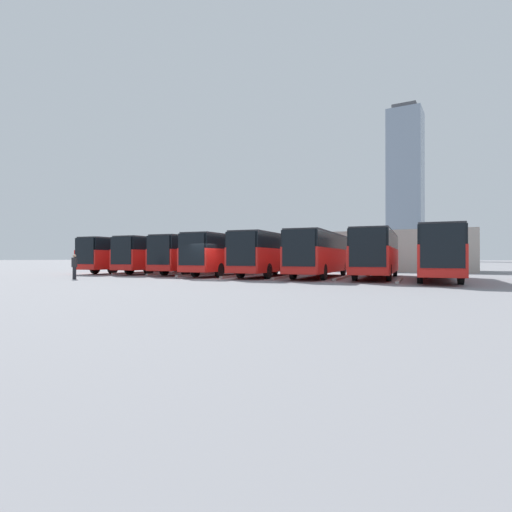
{
  "coord_description": "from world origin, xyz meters",
  "views": [
    {
      "loc": [
        -16.71,
        22.93,
        1.47
      ],
      "look_at": [
        -0.33,
        -6.11,
        1.65
      ],
      "focal_mm": 28.0,
      "sensor_mm": 36.0,
      "label": 1
    }
  ],
  "objects_px": {
    "bus_0": "(437,252)",
    "bus_7": "(131,254)",
    "pedestrian": "(74,266)",
    "bus_6": "(164,254)",
    "bus_2": "(321,253)",
    "bus_5": "(198,254)",
    "bus_4": "(229,253)",
    "bus_3": "(272,253)",
    "bus_1": "(377,253)"
  },
  "relations": [
    {
      "from": "bus_0",
      "to": "bus_2",
      "type": "height_order",
      "value": "same"
    },
    {
      "from": "bus_2",
      "to": "bus_6",
      "type": "distance_m",
      "value": 16.25
    },
    {
      "from": "bus_4",
      "to": "bus_6",
      "type": "relative_size",
      "value": 1.0
    },
    {
      "from": "bus_1",
      "to": "bus_3",
      "type": "xyz_separation_m",
      "value": [
        8.12,
        0.93,
        0.0
      ]
    },
    {
      "from": "bus_6",
      "to": "pedestrian",
      "type": "bearing_deg",
      "value": 93.63
    },
    {
      "from": "bus_7",
      "to": "pedestrian",
      "type": "xyz_separation_m",
      "value": [
        -6.29,
        11.03,
        -0.94
      ]
    },
    {
      "from": "bus_3",
      "to": "bus_6",
      "type": "distance_m",
      "value": 12.21
    },
    {
      "from": "bus_1",
      "to": "bus_4",
      "type": "distance_m",
      "value": 12.23
    },
    {
      "from": "bus_1",
      "to": "bus_4",
      "type": "xyz_separation_m",
      "value": [
        12.18,
        1.04,
        0.0
      ]
    },
    {
      "from": "bus_2",
      "to": "pedestrian",
      "type": "relative_size",
      "value": 7.18
    },
    {
      "from": "bus_3",
      "to": "bus_4",
      "type": "relative_size",
      "value": 1.0
    },
    {
      "from": "bus_0",
      "to": "bus_7",
      "type": "distance_m",
      "value": 28.43
    },
    {
      "from": "bus_6",
      "to": "pedestrian",
      "type": "xyz_separation_m",
      "value": [
        -2.23,
        11.45,
        -0.94
      ]
    },
    {
      "from": "bus_0",
      "to": "bus_7",
      "type": "height_order",
      "value": "same"
    },
    {
      "from": "bus_5",
      "to": "bus_7",
      "type": "bearing_deg",
      "value": -3.88
    },
    {
      "from": "bus_3",
      "to": "bus_5",
      "type": "bearing_deg",
      "value": -13.43
    },
    {
      "from": "bus_0",
      "to": "bus_2",
      "type": "xyz_separation_m",
      "value": [
        8.12,
        -0.32,
        0.0
      ]
    },
    {
      "from": "bus_2",
      "to": "bus_5",
      "type": "distance_m",
      "value": 12.2
    },
    {
      "from": "bus_1",
      "to": "pedestrian",
      "type": "height_order",
      "value": "bus_1"
    },
    {
      "from": "bus_4",
      "to": "bus_6",
      "type": "height_order",
      "value": "same"
    },
    {
      "from": "bus_2",
      "to": "bus_3",
      "type": "relative_size",
      "value": 1.0
    },
    {
      "from": "bus_3",
      "to": "bus_0",
      "type": "bearing_deg",
      "value": 172.19
    },
    {
      "from": "bus_3",
      "to": "bus_6",
      "type": "height_order",
      "value": "same"
    },
    {
      "from": "bus_3",
      "to": "bus_5",
      "type": "relative_size",
      "value": 1.0
    },
    {
      "from": "bus_4",
      "to": "pedestrian",
      "type": "bearing_deg",
      "value": 53.45
    },
    {
      "from": "bus_2",
      "to": "bus_5",
      "type": "relative_size",
      "value": 1.0
    },
    {
      "from": "bus_0",
      "to": "bus_2",
      "type": "relative_size",
      "value": 1.0
    },
    {
      "from": "bus_0",
      "to": "bus_6",
      "type": "xyz_separation_m",
      "value": [
        24.36,
        -0.87,
        0.0
      ]
    },
    {
      "from": "bus_7",
      "to": "bus_2",
      "type": "bearing_deg",
      "value": 172.26
    },
    {
      "from": "bus_0",
      "to": "bus_6",
      "type": "relative_size",
      "value": 1.0
    },
    {
      "from": "bus_1",
      "to": "bus_0",
      "type": "bearing_deg",
      "value": 158.56
    },
    {
      "from": "bus_5",
      "to": "bus_6",
      "type": "distance_m",
      "value": 4.06
    },
    {
      "from": "bus_1",
      "to": "pedestrian",
      "type": "xyz_separation_m",
      "value": [
        18.07,
        11.6,
        -0.94
      ]
    },
    {
      "from": "bus_7",
      "to": "pedestrian",
      "type": "bearing_deg",
      "value": 112.31
    },
    {
      "from": "bus_2",
      "to": "bus_7",
      "type": "xyz_separation_m",
      "value": [
        20.3,
        -0.12,
        0.0
      ]
    },
    {
      "from": "bus_1",
      "to": "bus_6",
      "type": "distance_m",
      "value": 20.3
    },
    {
      "from": "bus_6",
      "to": "pedestrian",
      "type": "relative_size",
      "value": 7.18
    },
    {
      "from": "bus_0",
      "to": "bus_6",
      "type": "distance_m",
      "value": 24.38
    },
    {
      "from": "bus_2",
      "to": "bus_5",
      "type": "bearing_deg",
      "value": -10.32
    },
    {
      "from": "bus_4",
      "to": "bus_6",
      "type": "bearing_deg",
      "value": -13.64
    },
    {
      "from": "bus_5",
      "to": "bus_7",
      "type": "relative_size",
      "value": 1.0
    },
    {
      "from": "bus_4",
      "to": "bus_3",
      "type": "bearing_deg",
      "value": 174.14
    },
    {
      "from": "bus_4",
      "to": "bus_7",
      "type": "bearing_deg",
      "value": -9.6
    },
    {
      "from": "bus_4",
      "to": "bus_5",
      "type": "distance_m",
      "value": 4.17
    },
    {
      "from": "bus_3",
      "to": "bus_5",
      "type": "height_order",
      "value": "same"
    },
    {
      "from": "bus_2",
      "to": "bus_6",
      "type": "xyz_separation_m",
      "value": [
        16.24,
        -0.54,
        0.0
      ]
    },
    {
      "from": "bus_7",
      "to": "pedestrian",
      "type": "relative_size",
      "value": 7.18
    },
    {
      "from": "bus_4",
      "to": "pedestrian",
      "type": "distance_m",
      "value": 12.13
    },
    {
      "from": "bus_1",
      "to": "pedestrian",
      "type": "bearing_deg",
      "value": 25.29
    },
    {
      "from": "bus_3",
      "to": "bus_6",
      "type": "relative_size",
      "value": 1.0
    }
  ]
}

